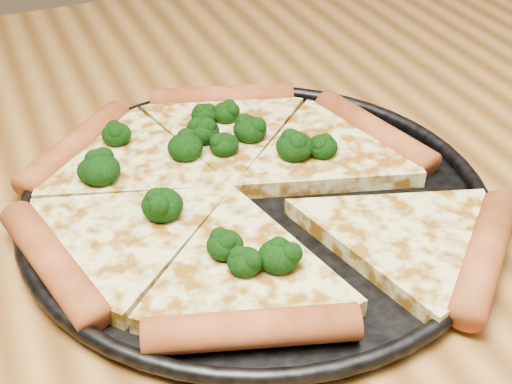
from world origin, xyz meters
name	(u,v)px	position (x,y,z in m)	size (l,w,h in m)	color
dining_table	(176,289)	(0.00, 0.00, 0.66)	(1.20, 0.90, 0.75)	olive
pizza_pan	(256,201)	(0.06, -0.03, 0.76)	(0.36, 0.36, 0.02)	black
pizza	(242,191)	(0.05, -0.03, 0.77)	(0.36, 0.37, 0.03)	#DED688
broccoli_florets	(206,164)	(0.03, 0.00, 0.78)	(0.20, 0.23, 0.02)	black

